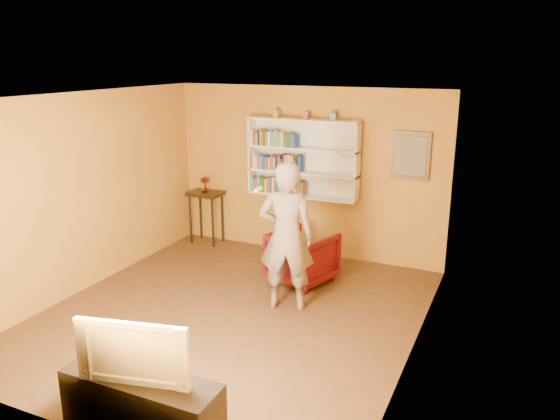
# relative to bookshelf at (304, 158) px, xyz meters

# --- Properties ---
(room_shell) EXTENTS (5.30, 5.80, 2.88)m
(room_shell) POSITION_rel_bookshelf_xyz_m (0.00, -2.41, -0.58)
(room_shell) COLOR #432B15
(room_shell) RESTS_ON ground
(bookshelf) EXTENTS (1.80, 0.29, 1.23)m
(bookshelf) POSITION_rel_bookshelf_xyz_m (0.00, 0.00, 0.00)
(bookshelf) COLOR white
(bookshelf) RESTS_ON room_shell
(books_row_lower) EXTENTS (0.92, 0.19, 0.27)m
(books_row_lower) POSITION_rel_bookshelf_xyz_m (-0.39, -0.11, -0.46)
(books_row_lower) COLOR teal
(books_row_lower) RESTS_ON bookshelf
(books_row_middle) EXTENTS (0.87, 0.18, 0.27)m
(books_row_middle) POSITION_rel_bookshelf_xyz_m (-0.42, -0.11, -0.08)
(books_row_middle) COLOR #B9361C
(books_row_middle) RESTS_ON bookshelf
(books_row_upper) EXTENTS (0.77, 0.19, 0.26)m
(books_row_upper) POSITION_rel_bookshelf_xyz_m (-0.48, -0.11, 0.29)
(books_row_upper) COLOR silver
(books_row_upper) RESTS_ON bookshelf
(ornament_left) EXTENTS (0.08, 0.08, 0.11)m
(ornament_left) POSITION_rel_bookshelf_xyz_m (-0.45, -0.06, 0.68)
(ornament_left) COLOR #A89830
(ornament_left) RESTS_ON bookshelf
(ornament_centre) EXTENTS (0.08, 0.08, 0.11)m
(ornament_centre) POSITION_rel_bookshelf_xyz_m (0.05, -0.06, 0.68)
(ornament_centre) COLOR #A33655
(ornament_centre) RESTS_ON bookshelf
(ornament_right) EXTENTS (0.09, 0.09, 0.12)m
(ornament_right) POSITION_rel_bookshelf_xyz_m (0.48, -0.06, 0.68)
(ornament_right) COLOR slate
(ornament_right) RESTS_ON bookshelf
(framed_painting) EXTENTS (0.55, 0.05, 0.70)m
(framed_painting) POSITION_rel_bookshelf_xyz_m (1.65, 0.05, 0.16)
(framed_painting) COLOR #543818
(framed_painting) RESTS_ON room_shell
(console_table) EXTENTS (0.55, 0.42, 0.91)m
(console_table) POSITION_rel_bookshelf_xyz_m (-1.75, -0.16, -0.84)
(console_table) COLOR black
(console_table) RESTS_ON ground
(ruby_lustre) EXTENTS (0.16, 0.16, 0.25)m
(ruby_lustre) POSITION_rel_bookshelf_xyz_m (-1.75, -0.16, -0.51)
(ruby_lustre) COLOR maroon
(ruby_lustre) RESTS_ON console_table
(armchair) EXTENTS (1.01, 1.02, 0.75)m
(armchair) POSITION_rel_bookshelf_xyz_m (0.42, -1.07, -1.22)
(armchair) COLOR #42040D
(armchair) RESTS_ON ground
(person) EXTENTS (0.80, 0.64, 1.93)m
(person) POSITION_rel_bookshelf_xyz_m (0.54, -1.92, -0.63)
(person) COLOR #736254
(person) RESTS_ON ground
(game_remote) EXTENTS (0.04, 0.15, 0.04)m
(game_remote) POSITION_rel_bookshelf_xyz_m (0.26, -2.13, -0.00)
(game_remote) COLOR white
(game_remote) RESTS_ON person
(tv_cabinet) EXTENTS (1.44, 0.43, 0.52)m
(tv_cabinet) POSITION_rel_bookshelf_xyz_m (0.39, -4.66, -1.34)
(tv_cabinet) COLOR black
(tv_cabinet) RESTS_ON ground
(television) EXTENTS (0.99, 0.34, 0.57)m
(television) POSITION_rel_bookshelf_xyz_m (0.39, -4.66, -0.80)
(television) COLOR black
(television) RESTS_ON tv_cabinet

